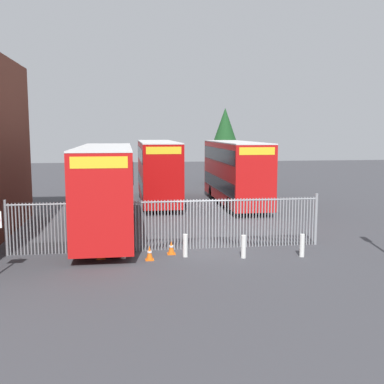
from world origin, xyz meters
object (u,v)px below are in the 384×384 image
object	(u,v)px
traffic_cone_mid_forecourt	(171,247)
double_decker_bus_near_gate	(106,187)
bollard_near_right	(244,247)
double_decker_bus_behind_fence_left	(235,170)
double_decker_bus_behind_fence_right	(158,169)
bollard_near_left	(123,247)
traffic_cone_near_kerb	(101,252)
traffic_cone_by_gate	(150,253)
bollard_far_right	(302,245)
bollard_center_front	(185,246)

from	to	relation	value
traffic_cone_mid_forecourt	double_decker_bus_near_gate	bearing A→B (deg)	125.71
bollard_near_right	double_decker_bus_behind_fence_left	bearing A→B (deg)	78.15
double_decker_bus_near_gate	double_decker_bus_behind_fence_right	bearing A→B (deg)	72.50
bollard_near_right	bollard_near_left	bearing A→B (deg)	172.84
double_decker_bus_near_gate	double_decker_bus_behind_fence_left	world-z (taller)	same
double_decker_bus_behind_fence_left	traffic_cone_near_kerb	distance (m)	15.64
double_decker_bus_near_gate	traffic_cone_by_gate	world-z (taller)	double_decker_bus_near_gate
bollard_near_right	traffic_cone_mid_forecourt	xyz separation A→B (m)	(-2.87, 1.00, -0.19)
bollard_near_left	double_decker_bus_near_gate	bearing A→B (deg)	100.74
double_decker_bus_near_gate	bollard_near_right	distance (m)	7.78
bollard_near_right	bollard_far_right	bearing A→B (deg)	-3.59
double_decker_bus_near_gate	bollard_near_left	distance (m)	4.80
double_decker_bus_behind_fence_left	bollard_near_left	world-z (taller)	double_decker_bus_behind_fence_left
double_decker_bus_behind_fence_left	traffic_cone_by_gate	distance (m)	15.11
bollard_near_left	traffic_cone_mid_forecourt	size ratio (longest dim) A/B	1.61
double_decker_bus_behind_fence_left	bollard_near_left	xyz separation A→B (m)	(-7.73, -12.98, -1.95)
bollard_center_front	bollard_far_right	xyz separation A→B (m)	(4.78, -0.66, 0.00)
double_decker_bus_behind_fence_right	bollard_far_right	size ratio (longest dim) A/B	11.38
double_decker_bus_near_gate	traffic_cone_mid_forecourt	size ratio (longest dim) A/B	18.32
bollard_center_front	traffic_cone_near_kerb	bearing A→B (deg)	176.51
bollard_near_left	double_decker_bus_behind_fence_right	bearing A→B (deg)	80.54
double_decker_bus_near_gate	traffic_cone_near_kerb	xyz separation A→B (m)	(-0.07, -4.21, -2.13)
bollard_near_right	double_decker_bus_near_gate	bearing A→B (deg)	139.13
double_decker_bus_behind_fence_right	bollard_near_left	bearing A→B (deg)	-99.46
double_decker_bus_behind_fence_right	traffic_cone_mid_forecourt	world-z (taller)	double_decker_bus_behind_fence_right
double_decker_bus_near_gate	bollard_near_right	world-z (taller)	double_decker_bus_near_gate
bollard_far_right	bollard_near_left	bearing A→B (deg)	174.03
bollard_near_right	traffic_cone_near_kerb	world-z (taller)	bollard_near_right
double_decker_bus_behind_fence_right	bollard_near_left	size ratio (longest dim) A/B	11.38
double_decker_bus_behind_fence_left	bollard_near_left	size ratio (longest dim) A/B	11.38
double_decker_bus_behind_fence_right	traffic_cone_by_gate	xyz separation A→B (m)	(-1.39, -15.04, -2.13)
double_decker_bus_near_gate	bollard_center_front	distance (m)	5.88
bollard_far_right	bollard_center_front	bearing A→B (deg)	172.11
bollard_far_right	traffic_cone_by_gate	world-z (taller)	bollard_far_right
bollard_near_right	double_decker_bus_behind_fence_right	bearing A→B (deg)	99.07
double_decker_bus_near_gate	double_decker_bus_behind_fence_left	distance (m)	12.17
double_decker_bus_behind_fence_right	bollard_near_left	distance (m)	14.97
bollard_near_left	traffic_cone_mid_forecourt	world-z (taller)	bollard_near_left
bollard_far_right	traffic_cone_by_gate	xyz separation A→B (m)	(-6.27, 0.37, -0.19)
bollard_near_right	traffic_cone_mid_forecourt	distance (m)	3.04
double_decker_bus_behind_fence_right	bollard_near_right	size ratio (longest dim) A/B	11.38
double_decker_bus_behind_fence_right	traffic_cone_mid_forecourt	distance (m)	14.42
double_decker_bus_behind_fence_right	bollard_near_left	world-z (taller)	double_decker_bus_behind_fence_right
bollard_center_front	traffic_cone_by_gate	xyz separation A→B (m)	(-1.49, -0.29, -0.19)
double_decker_bus_behind_fence_left	bollard_near_right	world-z (taller)	double_decker_bus_behind_fence_left
double_decker_bus_behind_fence_right	traffic_cone_near_kerb	world-z (taller)	double_decker_bus_behind_fence_right
bollard_far_right	traffic_cone_near_kerb	world-z (taller)	bollard_far_right
double_decker_bus_behind_fence_right	bollard_center_front	xyz separation A→B (m)	(0.10, -14.75, -1.95)
traffic_cone_by_gate	bollard_center_front	bearing A→B (deg)	11.17
bollard_near_left	bollard_far_right	xyz separation A→B (m)	(7.32, -0.77, 0.00)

